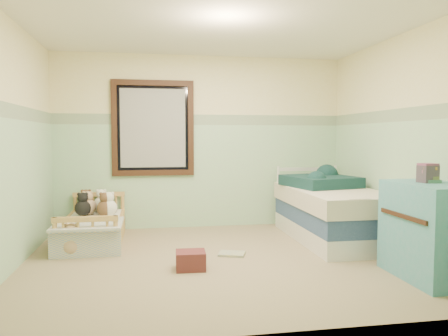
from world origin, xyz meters
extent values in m
cube|color=#76684E|center=(0.00, 0.00, -0.01)|extent=(4.20, 3.60, 0.02)
cube|color=silver|center=(0.00, 0.00, 2.51)|extent=(4.20, 3.60, 0.02)
cube|color=beige|center=(0.00, 1.80, 1.25)|extent=(4.20, 0.04, 2.50)
cube|color=beige|center=(0.00, -1.80, 1.25)|extent=(4.20, 0.04, 2.50)
cube|color=beige|center=(-2.10, 0.00, 1.25)|extent=(0.04, 3.60, 2.50)
cube|color=beige|center=(2.10, 0.00, 1.25)|extent=(0.04, 3.60, 2.50)
cube|color=#9FC0A1|center=(0.00, 1.79, 0.75)|extent=(4.20, 0.01, 1.50)
cube|color=#356540|center=(0.00, 1.79, 1.57)|extent=(4.20, 0.01, 0.15)
cube|color=#361B12|center=(-0.70, 1.76, 1.45)|extent=(1.16, 0.06, 1.36)
cube|color=#AFAFAD|center=(-0.70, 1.77, 1.45)|extent=(0.92, 0.01, 1.12)
cube|color=#B38440|center=(-1.46, 1.05, 0.09)|extent=(0.71, 1.41, 0.18)
cube|color=white|center=(-1.46, 1.05, 0.24)|extent=(0.65, 1.35, 0.12)
cube|color=#829FC0|center=(-1.46, 0.61, 0.32)|extent=(0.77, 0.71, 0.03)
sphere|color=brown|center=(-1.61, 1.55, 0.41)|extent=(0.21, 0.21, 0.21)
sphere|color=white|center=(-1.41, 1.55, 0.41)|extent=(0.21, 0.21, 0.21)
sphere|color=tan|center=(-1.56, 1.33, 0.41)|extent=(0.21, 0.21, 0.21)
sphere|color=black|center=(-1.33, 1.33, 0.39)|extent=(0.18, 0.18, 0.18)
sphere|color=white|center=(-1.76, 0.64, 0.14)|extent=(0.27, 0.27, 0.27)
sphere|color=tan|center=(-1.62, 0.42, 0.13)|extent=(0.25, 0.25, 0.25)
cube|color=white|center=(1.55, 0.66, 0.11)|extent=(0.95, 1.90, 0.22)
cube|color=navy|center=(1.55, 0.66, 0.33)|extent=(0.95, 1.90, 0.22)
cube|color=beige|center=(1.55, 0.66, 0.55)|extent=(0.99, 1.94, 0.22)
cube|color=black|center=(1.50, 0.96, 0.73)|extent=(0.97, 1.01, 0.14)
cube|color=teal|center=(1.81, -0.94, 0.45)|extent=(0.56, 0.89, 0.89)
cube|color=brown|center=(1.81, -0.87, 0.97)|extent=(0.18, 0.15, 0.16)
cube|color=maroon|center=(-0.36, -0.28, 0.09)|extent=(0.30, 0.27, 0.18)
cube|color=#F7DB49|center=(0.14, 0.17, 0.01)|extent=(0.34, 0.30, 0.03)
sphere|color=black|center=(-1.61, 1.25, 0.41)|extent=(0.21, 0.21, 0.21)
sphere|color=brown|center=(-1.33, 1.18, 0.41)|extent=(0.21, 0.21, 0.21)
sphere|color=tan|center=(-1.35, 1.45, 0.38)|extent=(0.16, 0.16, 0.16)
sphere|color=white|center=(-1.32, 1.34, 0.40)|extent=(0.19, 0.19, 0.19)
sphere|color=white|center=(-1.28, 1.19, 0.41)|extent=(0.21, 0.21, 0.21)
camera|label=1|loc=(-0.76, -4.54, 1.31)|focal=34.84mm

